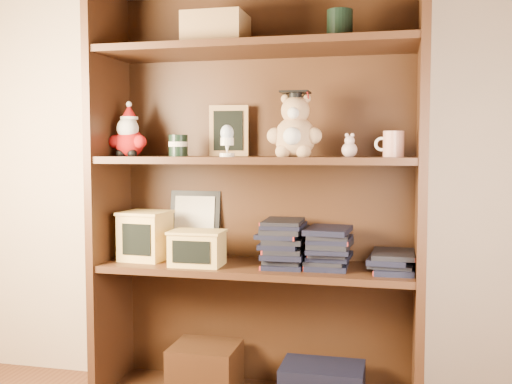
# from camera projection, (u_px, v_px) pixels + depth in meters

# --- Properties ---
(bookcase) EXTENTS (1.20, 0.35, 1.60)m
(bookcase) POSITION_uv_depth(u_px,v_px,m) (258.00, 202.00, 2.25)
(bookcase) COLOR #3E2211
(bookcase) RESTS_ON ground
(shelf_lower) EXTENTS (1.14, 0.33, 0.02)m
(shelf_lower) POSITION_uv_depth(u_px,v_px,m) (256.00, 268.00, 2.22)
(shelf_lower) COLOR #3E2211
(shelf_lower) RESTS_ON ground
(shelf_upper) EXTENTS (1.14, 0.33, 0.02)m
(shelf_upper) POSITION_uv_depth(u_px,v_px,m) (256.00, 160.00, 2.19)
(shelf_upper) COLOR #3E2211
(shelf_upper) RESTS_ON ground
(santa_plush) EXTENTS (0.15, 0.11, 0.22)m
(santa_plush) POSITION_uv_depth(u_px,v_px,m) (129.00, 136.00, 2.29)
(santa_plush) COLOR #A50F0F
(santa_plush) RESTS_ON shelf_upper
(teachers_tin) EXTENTS (0.07, 0.07, 0.08)m
(teachers_tin) POSITION_uv_depth(u_px,v_px,m) (178.00, 145.00, 2.25)
(teachers_tin) COLOR black
(teachers_tin) RESTS_ON shelf_upper
(chalkboard_plaque) EXTENTS (0.15, 0.09, 0.20)m
(chalkboard_plaque) POSITION_uv_depth(u_px,v_px,m) (229.00, 132.00, 2.32)
(chalkboard_plaque) COLOR #9E7547
(chalkboard_plaque) RESTS_ON shelf_upper
(egg_cup) EXTENTS (0.05, 0.05, 0.11)m
(egg_cup) POSITION_uv_depth(u_px,v_px,m) (227.00, 139.00, 2.13)
(egg_cup) COLOR white
(egg_cup) RESTS_ON shelf_upper
(grad_teddy_bear) EXTENTS (0.20, 0.17, 0.24)m
(grad_teddy_bear) POSITION_uv_depth(u_px,v_px,m) (295.00, 131.00, 2.14)
(grad_teddy_bear) COLOR tan
(grad_teddy_bear) RESTS_ON shelf_upper
(pink_figurine) EXTENTS (0.05, 0.05, 0.09)m
(pink_figurine) POSITION_uv_depth(u_px,v_px,m) (349.00, 148.00, 2.10)
(pink_figurine) COLOR #CEA89F
(pink_figurine) RESTS_ON shelf_upper
(teacher_mug) EXTENTS (0.10, 0.07, 0.09)m
(teacher_mug) POSITION_uv_depth(u_px,v_px,m) (393.00, 144.00, 2.07)
(teacher_mug) COLOR silver
(teacher_mug) RESTS_ON shelf_upper
(certificate_frame) EXTENTS (0.21, 0.05, 0.26)m
(certificate_frame) POSITION_uv_depth(u_px,v_px,m) (195.00, 223.00, 2.41)
(certificate_frame) COLOR black
(certificate_frame) RESTS_ON shelf_lower
(treats_box) EXTENTS (0.18, 0.18, 0.19)m
(treats_box) POSITION_uv_depth(u_px,v_px,m) (145.00, 235.00, 2.31)
(treats_box) COLOR #DCB15A
(treats_box) RESTS_ON shelf_lower
(pencils_box) EXTENTS (0.20, 0.14, 0.13)m
(pencils_box) POSITION_uv_depth(u_px,v_px,m) (197.00, 248.00, 2.19)
(pencils_box) COLOR #DCB15A
(pencils_box) RESTS_ON shelf_lower
(book_stack_left) EXTENTS (0.14, 0.20, 0.16)m
(book_stack_left) POSITION_uv_depth(u_px,v_px,m) (283.00, 244.00, 2.19)
(book_stack_left) COLOR black
(book_stack_left) RESTS_ON shelf_lower
(book_stack_mid) EXTENTS (0.14, 0.20, 0.14)m
(book_stack_mid) POSITION_uv_depth(u_px,v_px,m) (329.00, 248.00, 2.15)
(book_stack_mid) COLOR black
(book_stack_mid) RESTS_ON shelf_lower
(book_stack_right) EXTENTS (0.14, 0.20, 0.06)m
(book_stack_right) POSITION_uv_depth(u_px,v_px,m) (391.00, 262.00, 2.10)
(book_stack_right) COLOR black
(book_stack_right) RESTS_ON shelf_lower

